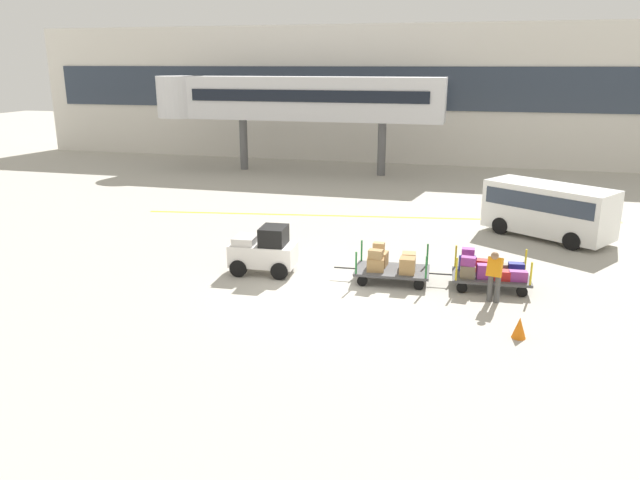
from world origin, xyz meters
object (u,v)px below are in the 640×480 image
object	(u,v)px
baggage_handler	(494,274)
shuttle_van	(549,207)
baggage_tug	(264,251)
safety_cone_near	(519,328)
baggage_cart_lead	(391,265)
baggage_cart_middle	(489,272)

from	to	relation	value
baggage_handler	shuttle_van	size ratio (longest dim) A/B	0.31
baggage_tug	safety_cone_near	xyz separation A→B (m)	(7.82, -3.06, -0.48)
safety_cone_near	baggage_cart_lead	bearing A→B (deg)	138.23
baggage_cart_middle	safety_cone_near	xyz separation A→B (m)	(0.74, -3.47, -0.24)
baggage_tug	baggage_cart_middle	size ratio (longest dim) A/B	0.71
baggage_tug	safety_cone_near	size ratio (longest dim) A/B	3.93
shuttle_van	safety_cone_near	bearing A→B (deg)	-98.73
baggage_cart_middle	baggage_handler	distance (m)	1.27
baggage_cart_lead	shuttle_van	size ratio (longest dim) A/B	0.60
shuttle_van	baggage_cart_lead	bearing A→B (deg)	-128.55
shuttle_van	baggage_handler	bearing A→B (deg)	-105.61
baggage_cart_lead	baggage_handler	distance (m)	3.29
baggage_cart_lead	safety_cone_near	bearing A→B (deg)	-41.77
baggage_tug	baggage_cart_lead	world-z (taller)	baggage_tug
baggage_cart_middle	baggage_handler	bearing A→B (deg)	-84.09
shuttle_van	baggage_cart_middle	bearing A→B (deg)	-109.39
baggage_cart_middle	shuttle_van	xyz separation A→B (m)	(2.25, 6.40, 0.72)
baggage_cart_lead	baggage_handler	size ratio (longest dim) A/B	1.94
baggage_tug	baggage_handler	xyz separation A→B (m)	(7.20, -0.80, 0.11)
baggage_cart_lead	safety_cone_near	size ratio (longest dim) A/B	5.52
baggage_cart_lead	shuttle_van	world-z (taller)	shuttle_van
shuttle_van	safety_cone_near	size ratio (longest dim) A/B	9.19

